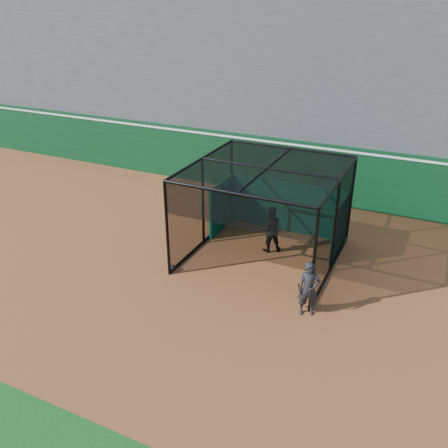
% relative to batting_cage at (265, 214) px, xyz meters
% --- Properties ---
extents(ground, '(120.00, 120.00, 0.00)m').
position_rel_batting_cage_xyz_m(ground, '(-1.11, -2.95, -1.55)').
color(ground, brown).
rests_on(ground, ground).
extents(outfield_wall, '(50.00, 0.50, 2.50)m').
position_rel_batting_cage_xyz_m(outfield_wall, '(-1.11, 5.55, -0.27)').
color(outfield_wall, '#093619').
rests_on(outfield_wall, ground).
extents(grandstand, '(50.00, 7.85, 8.95)m').
position_rel_batting_cage_xyz_m(grandstand, '(-1.11, 9.33, 2.92)').
color(grandstand, '#4C4C4F').
rests_on(grandstand, ground).
extents(batting_cage, '(4.61, 4.73, 3.11)m').
position_rel_batting_cage_xyz_m(batting_cage, '(0.00, 0.00, 0.00)').
color(batting_cage, black).
rests_on(batting_cage, ground).
extents(batter, '(1.00, 0.94, 1.62)m').
position_rel_batting_cage_xyz_m(batter, '(0.02, 0.47, -0.74)').
color(batter, black).
rests_on(batter, ground).
extents(on_deck_player, '(0.68, 0.56, 1.59)m').
position_rel_batting_cage_xyz_m(on_deck_player, '(2.22, -2.47, -0.76)').
color(on_deck_player, black).
rests_on(on_deck_player, ground).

